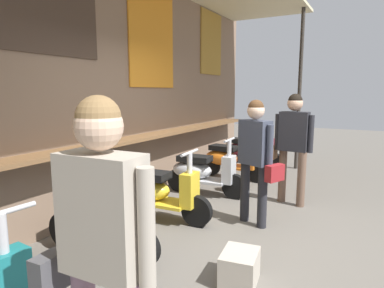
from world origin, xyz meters
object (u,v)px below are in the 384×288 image
scooter_blue (94,220)px  scooter_maroon (248,151)px  scooter_yellow (157,191)px  shopper_browsing (256,151)px  scooter_silver (201,172)px  merchandise_crate (240,268)px  scooter_orange (229,159)px  shopper_passing (101,233)px  shopper_with_handbag (292,138)px

scooter_blue → scooter_maroon: same height
scooter_yellow → shopper_browsing: size_ratio=0.87×
scooter_yellow → scooter_maroon: (3.57, 0.00, 0.00)m
scooter_yellow → scooter_maroon: same height
scooter_blue → scooter_silver: same height
merchandise_crate → scooter_orange: bearing=24.3°
scooter_orange → shopper_passing: size_ratio=0.83×
scooter_maroon → shopper_passing: shopper_passing is taller
shopper_browsing → shopper_passing: size_ratio=0.95×
scooter_orange → shopper_passing: 5.10m
scooter_orange → shopper_browsing: (-1.99, -1.19, 0.58)m
scooter_maroon → shopper_passing: (-5.97, -1.37, 0.64)m
shopper_passing → scooter_blue: bearing=-135.5°
scooter_yellow → merchandise_crate: scooter_yellow is taller
scooter_orange → scooter_blue: bearing=-85.6°
shopper_browsing → scooter_orange: bearing=53.5°
shopper_with_handbag → scooter_orange: bearing=-121.2°
scooter_orange → scooter_maroon: (1.10, 0.00, 0.00)m
scooter_silver → shopper_passing: bearing=-73.9°
shopper_with_handbag → shopper_browsing: (-1.04, 0.22, -0.05)m
scooter_silver → merchandise_crate: size_ratio=3.66×
scooter_yellow → scooter_orange: size_ratio=1.00×
scooter_maroon → scooter_yellow: bearing=-88.2°
scooter_blue → scooter_yellow: bearing=86.8°
scooter_silver → shopper_browsing: bearing=-38.2°
scooter_orange → merchandise_crate: bearing=-61.3°
scooter_orange → shopper_browsing: shopper_browsing is taller
scooter_orange → shopper_passing: (-4.87, -1.37, 0.64)m
scooter_yellow → merchandise_crate: 1.77m
scooter_silver → scooter_orange: 1.20m
shopper_passing → merchandise_crate: size_ratio=4.40×
shopper_passing → scooter_silver: bearing=-162.4°
scooter_silver → scooter_maroon: size_ratio=1.00×
scooter_maroon → merchandise_crate: scooter_maroon is taller
scooter_orange → scooter_maroon: bearing=94.4°
scooter_silver → shopper_browsing: size_ratio=0.87×
scooter_silver → merchandise_crate: bearing=-59.3°
scooter_blue → shopper_passing: size_ratio=0.83×
scooter_yellow → shopper_browsing: (0.48, -1.19, 0.58)m
scooter_blue → scooter_maroon: size_ratio=1.00×
scooter_silver → shopper_with_handbag: shopper_with_handbag is taller
scooter_maroon → shopper_passing: size_ratio=0.83×
scooter_silver → scooter_blue: bearing=-94.4°
shopper_with_handbag → shopper_passing: (-3.92, 0.04, 0.01)m
scooter_silver → merchandise_crate: (-2.16, -1.52, -0.24)m
scooter_yellow → shopper_with_handbag: (1.52, -1.41, 0.63)m
scooter_orange → shopper_with_handbag: size_ratio=0.84×
scooter_blue → merchandise_crate: bearing=6.1°
scooter_maroon → shopper_with_handbag: bearing=-53.6°
merchandise_crate → shopper_passing: bearing=174.5°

